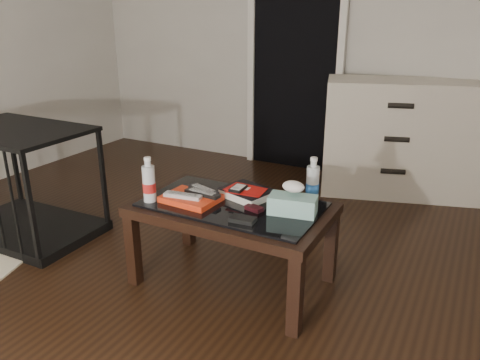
% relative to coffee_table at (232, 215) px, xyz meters
% --- Properties ---
extents(ground, '(5.00, 5.00, 0.00)m').
position_rel_coffee_table_xyz_m(ground, '(-0.09, -0.42, -0.40)').
color(ground, black).
rests_on(ground, ground).
extents(doorway, '(0.90, 0.08, 2.07)m').
position_rel_coffee_table_xyz_m(doorway, '(-0.49, 2.05, 0.63)').
color(doorway, black).
rests_on(doorway, ground).
extents(coffee_table, '(1.00, 0.60, 0.46)m').
position_rel_coffee_table_xyz_m(coffee_table, '(0.00, 0.00, 0.00)').
color(coffee_table, black).
rests_on(coffee_table, ground).
extents(dresser, '(1.29, 0.82, 0.90)m').
position_rel_coffee_table_xyz_m(dresser, '(0.53, 1.81, 0.05)').
color(dresser, beige).
rests_on(dresser, ground).
extents(pet_crate, '(0.91, 0.62, 0.71)m').
position_rel_coffee_table_xyz_m(pet_crate, '(-1.48, -0.11, -0.17)').
color(pet_crate, black).
rests_on(pet_crate, ground).
extents(magazines, '(0.29, 0.23, 0.03)m').
position_rel_coffee_table_xyz_m(magazines, '(-0.20, -0.07, 0.08)').
color(magazines, red).
rests_on(magazines, coffee_table).
extents(remote_silver, '(0.21, 0.08, 0.02)m').
position_rel_coffee_table_xyz_m(remote_silver, '(-0.23, -0.11, 0.11)').
color(remote_silver, '#B5B5BA').
rests_on(remote_silver, magazines).
extents(remote_black_front, '(0.20, 0.07, 0.02)m').
position_rel_coffee_table_xyz_m(remote_black_front, '(-0.16, -0.04, 0.11)').
color(remote_black_front, black).
rests_on(remote_black_front, magazines).
extents(remote_black_back, '(0.21, 0.11, 0.02)m').
position_rel_coffee_table_xyz_m(remote_black_back, '(-0.18, 0.01, 0.11)').
color(remote_black_back, black).
rests_on(remote_black_back, magazines).
extents(textbook, '(0.30, 0.26, 0.05)m').
position_rel_coffee_table_xyz_m(textbook, '(0.03, 0.11, 0.09)').
color(textbook, black).
rests_on(textbook, coffee_table).
extents(dvd_mailers, '(0.20, 0.15, 0.01)m').
position_rel_coffee_table_xyz_m(dvd_mailers, '(0.02, 0.10, 0.11)').
color(dvd_mailers, '#AA0F0B').
rests_on(dvd_mailers, textbook).
extents(ipod, '(0.07, 0.11, 0.02)m').
position_rel_coffee_table_xyz_m(ipod, '(-0.00, 0.07, 0.12)').
color(ipod, black).
rests_on(ipod, dvd_mailers).
extents(flip_phone, '(0.10, 0.07, 0.02)m').
position_rel_coffee_table_xyz_m(flip_phone, '(0.14, -0.03, 0.08)').
color(flip_phone, black).
rests_on(flip_phone, coffee_table).
extents(wallet, '(0.13, 0.08, 0.02)m').
position_rel_coffee_table_xyz_m(wallet, '(0.15, -0.17, 0.07)').
color(wallet, black).
rests_on(wallet, coffee_table).
extents(water_bottle_left, '(0.08, 0.08, 0.24)m').
position_rel_coffee_table_xyz_m(water_bottle_left, '(-0.39, -0.17, 0.18)').
color(water_bottle_left, silver).
rests_on(water_bottle_left, coffee_table).
extents(water_bottle_right, '(0.07, 0.07, 0.24)m').
position_rel_coffee_table_xyz_m(water_bottle_right, '(0.35, 0.22, 0.18)').
color(water_bottle_right, silver).
rests_on(water_bottle_right, coffee_table).
extents(tissue_box, '(0.25, 0.16, 0.09)m').
position_rel_coffee_table_xyz_m(tissue_box, '(0.32, 0.03, 0.11)').
color(tissue_box, teal).
rests_on(tissue_box, coffee_table).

